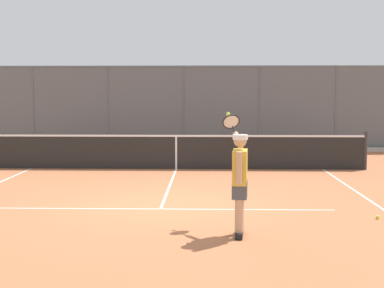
# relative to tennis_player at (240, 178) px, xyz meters

# --- Properties ---
(ground_plane) EXTENTS (60.00, 60.00, 0.00)m
(ground_plane) POSITION_rel_tennis_player_xyz_m (1.34, -2.16, -0.89)
(ground_plane) COLOR #B76B42
(court_line_markings) EXTENTS (8.28, 9.43, 0.01)m
(court_line_markings) POSITION_rel_tennis_player_xyz_m (1.34, -1.46, -0.88)
(court_line_markings) COLOR white
(court_line_markings) RESTS_ON ground
(fence_backdrop) EXTENTS (19.71, 1.37, 3.12)m
(fence_backdrop) POSITION_rel_tennis_player_xyz_m (1.34, -12.39, 0.53)
(fence_backdrop) COLOR #565B60
(fence_backdrop) RESTS_ON ground
(tennis_net) EXTENTS (10.64, 0.09, 1.07)m
(tennis_net) POSITION_rel_tennis_player_xyz_m (1.34, -6.96, -0.39)
(tennis_net) COLOR #2D2D2D
(tennis_net) RESTS_ON ground
(tennis_player) EXTENTS (0.39, 1.34, 1.83)m
(tennis_player) POSITION_rel_tennis_player_xyz_m (0.00, 0.00, 0.00)
(tennis_player) COLOR black
(tennis_player) RESTS_ON ground
(tennis_ball_near_net) EXTENTS (0.07, 0.07, 0.07)m
(tennis_ball_near_net) POSITION_rel_tennis_player_xyz_m (-0.25, -4.38, -0.85)
(tennis_ball_near_net) COLOR #D6E042
(tennis_ball_near_net) RESTS_ON ground
(tennis_ball_mid_court) EXTENTS (0.07, 0.07, 0.07)m
(tennis_ball_mid_court) POSITION_rel_tennis_player_xyz_m (-2.43, -1.12, -0.85)
(tennis_ball_mid_court) COLOR #D6E042
(tennis_ball_mid_court) RESTS_ON ground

